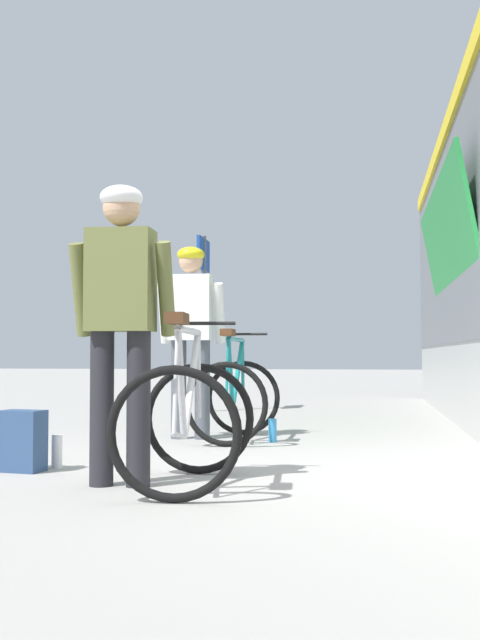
# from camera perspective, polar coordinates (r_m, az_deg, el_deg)

# --- Properties ---
(ground_plane) EXTENTS (80.00, 80.00, 0.00)m
(ground_plane) POSITION_cam_1_polar(r_m,az_deg,el_deg) (5.25, 5.20, -10.84)
(ground_plane) COLOR #A09E99
(cyclist_near_in_olive) EXTENTS (0.62, 0.32, 1.76)m
(cyclist_near_in_olive) POSITION_cam_1_polar(r_m,az_deg,el_deg) (4.75, -8.46, 1.05)
(cyclist_near_in_olive) COLOR #232328
(cyclist_near_in_olive) RESTS_ON ground
(cyclist_far_in_white) EXTENTS (0.62, 0.32, 1.76)m
(cyclist_far_in_white) POSITION_cam_1_polar(r_m,az_deg,el_deg) (7.37, -3.53, -0.25)
(cyclist_far_in_white) COLOR #4C515B
(cyclist_far_in_white) RESTS_ON ground
(bicycle_near_silver) EXTENTS (0.80, 1.13, 0.99)m
(bicycle_near_silver) POSITION_cam_1_polar(r_m,az_deg,el_deg) (4.68, -3.75, -6.92)
(bicycle_near_silver) COLOR black
(bicycle_near_silver) RESTS_ON ground
(bicycle_far_teal) EXTENTS (0.72, 1.08, 0.99)m
(bicycle_far_teal) POSITION_cam_1_polar(r_m,az_deg,el_deg) (7.21, -0.35, -5.39)
(bicycle_far_teal) COLOR black
(bicycle_far_teal) RESTS_ON ground
(backpack_on_platform) EXTENTS (0.31, 0.22, 0.40)m
(backpack_on_platform) POSITION_cam_1_polar(r_m,az_deg,el_deg) (5.50, -15.22, -8.29)
(backpack_on_platform) COLOR navy
(backpack_on_platform) RESTS_ON ground
(water_bottle_near_the_bikes) EXTENTS (0.07, 0.07, 0.20)m
(water_bottle_near_the_bikes) POSITION_cam_1_polar(r_m,az_deg,el_deg) (7.13, 2.33, -7.84)
(water_bottle_near_the_bikes) COLOR #338CCC
(water_bottle_near_the_bikes) RESTS_ON ground
(water_bottle_by_the_backpack) EXTENTS (0.07, 0.07, 0.22)m
(water_bottle_by_the_backpack) POSITION_cam_1_polar(r_m,az_deg,el_deg) (5.61, -12.89, -9.10)
(water_bottle_by_the_backpack) COLOR silver
(water_bottle_by_the_backpack) RESTS_ON ground
(platform_sign_post) EXTENTS (0.08, 0.70, 2.40)m
(platform_sign_post) POSITION_cam_1_polar(r_m,az_deg,el_deg) (10.99, -2.63, 1.95)
(platform_sign_post) COLOR #595B60
(platform_sign_post) RESTS_ON ground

